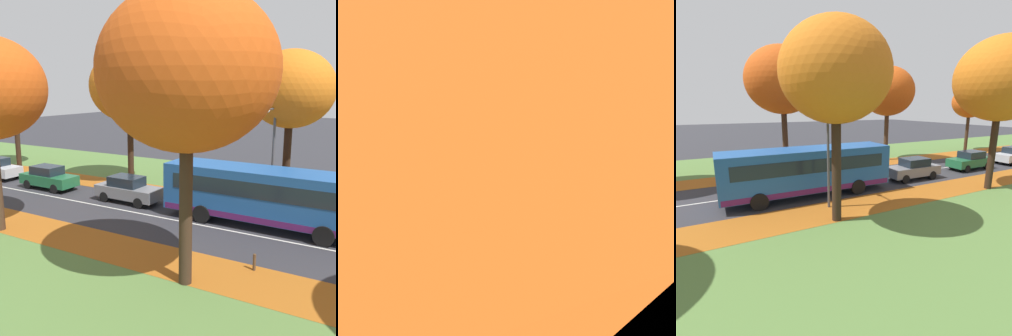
{
  "view_description": "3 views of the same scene",
  "coord_description": "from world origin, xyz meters",
  "views": [
    {
      "loc": [
        -17.58,
        5.05,
        7.04
      ],
      "look_at": [
        2.11,
        16.58,
        2.32
      ],
      "focal_mm": 42.0,
      "sensor_mm": 36.0,
      "label": 1
    },
    {
      "loc": [
        -7.93,
        -2.26,
        8.73
      ],
      "look_at": [
        2.04,
        14.49,
        1.87
      ],
      "focal_mm": 35.0,
      "sensor_mm": 36.0,
      "label": 2
    },
    {
      "loc": [
        16.56,
        5.32,
        5.44
      ],
      "look_at": [
        1.72,
        13.02,
        1.54
      ],
      "focal_mm": 28.0,
      "sensor_mm": 36.0,
      "label": 3
    }
  ],
  "objects": [
    {
      "name": "tree_right_near",
      "position": [
        5.72,
        10.54,
        6.88
      ],
      "size": [
        4.97,
        4.97,
        9.16
      ],
      "color": "black",
      "rests_on": "ground"
    },
    {
      "name": "grass_verge_right",
      "position": [
        9.2,
        20.0,
        0.0
      ],
      "size": [
        12.0,
        90.0,
        0.01
      ],
      "primitive_type": "cube",
      "color": "#517538",
      "rests_on": "ground"
    },
    {
      "name": "bus",
      "position": [
        1.54,
        10.61,
        1.7
      ],
      "size": [
        2.76,
        10.43,
        2.98
      ],
      "color": "#1E5199",
      "rests_on": "ground"
    },
    {
      "name": "leaf_litter_right",
      "position": [
        4.6,
        14.0,
        0.01
      ],
      "size": [
        2.8,
        60.0,
        0.0
      ],
      "primitive_type": "cube",
      "color": "#9E5619",
      "rests_on": "grass_verge_right"
    },
    {
      "name": "tree_left_near",
      "position": [
        -5.82,
        11.21,
        7.55
      ],
      "size": [
        6.07,
        6.07,
        10.31
      ],
      "color": "#382619",
      "rests_on": "ground"
    },
    {
      "name": "leaf_litter_left",
      "position": [
        -4.6,
        14.0,
        0.01
      ],
      "size": [
        2.8,
        60.0,
        0.0
      ],
      "primitive_type": "cube",
      "color": "#9E5619",
      "rests_on": "grass_verge_left"
    },
    {
      "name": "car_grey_lead",
      "position": [
        1.55,
        19.12,
        0.81
      ],
      "size": [
        1.85,
        4.24,
        1.62
      ],
      "color": "slate",
      "rests_on": "ground"
    },
    {
      "name": "road_centre_line",
      "position": [
        0.0,
        20.0,
        0.0
      ],
      "size": [
        0.12,
        80.0,
        0.01
      ],
      "primitive_type": "cube",
      "color": "silver",
      "rests_on": "ground"
    },
    {
      "name": "car_green_following",
      "position": [
        1.39,
        25.9,
        0.81
      ],
      "size": [
        1.8,
        4.21,
        1.62
      ],
      "color": "#1E6038",
      "rests_on": "ground"
    },
    {
      "name": "bollard_fourth",
      "position": [
        -3.6,
        9.33,
        0.34
      ],
      "size": [
        0.12,
        0.12,
        0.68
      ],
      "primitive_type": "cylinder",
      "color": "#4C3823",
      "rests_on": "ground"
    },
    {
      "name": "tree_right_mid",
      "position": [
        5.85,
        21.97,
        7.1
      ],
      "size": [
        5.77,
        5.77,
        9.73
      ],
      "color": "black",
      "rests_on": "ground"
    },
    {
      "name": "streetlamp_right",
      "position": [
        3.67,
        10.89,
        3.74
      ],
      "size": [
        1.89,
        0.28,
        6.0
      ],
      "color": "#47474C",
      "rests_on": "ground"
    },
    {
      "name": "tree_right_far",
      "position": [
        5.75,
        34.34,
        6.63
      ],
      "size": [
        4.64,
        4.64,
        8.77
      ],
      "color": "black",
      "rests_on": "ground"
    }
  ]
}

